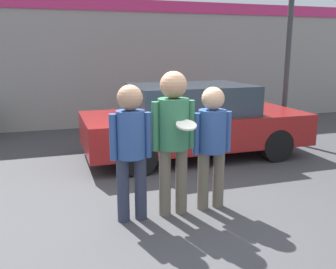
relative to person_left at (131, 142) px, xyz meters
The scene contains 6 objects.
ground_plane 1.13m from the person_left, ahead, with size 56.00×56.00×0.00m, color #3F3F42.
storefront_building 6.01m from the person_left, 84.98° to the left, with size 24.00×0.22×3.35m.
person_left is the anchor object (origin of this frame).
person_middle_with_frisbee 0.55m from the person_left, ahead, with size 0.55×0.58×1.83m.
person_right 1.08m from the person_left, ahead, with size 0.53×0.36×1.62m.
parked_car_near 3.04m from the person_left, 53.94° to the left, with size 4.31×1.87×1.42m.
Camera 1 is at (-1.43, -4.26, 2.09)m, focal length 40.00 mm.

